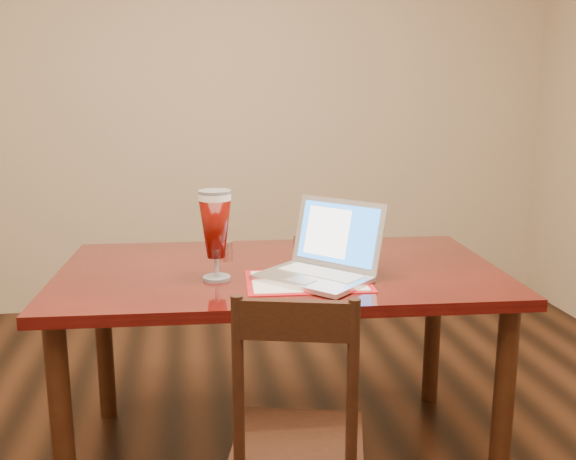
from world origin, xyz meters
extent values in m
cube|color=tan|center=(0.00, 2.50, 1.35)|extent=(4.50, 0.01, 2.70)
cube|color=#4B0D0A|center=(0.20, 0.64, 0.74)|extent=(1.66, 1.00, 0.04)
cylinder|color=black|center=(-0.55, 0.31, 0.36)|extent=(0.07, 0.07, 0.72)
cylinder|color=black|center=(0.90, 0.23, 0.36)|extent=(0.07, 0.07, 0.72)
cylinder|color=black|center=(-0.51, 1.05, 0.36)|extent=(0.07, 0.07, 0.72)
cylinder|color=black|center=(0.94, 0.97, 0.36)|extent=(0.07, 0.07, 0.72)
cube|color=#A80F15|center=(0.27, 0.45, 0.76)|extent=(0.44, 0.33, 0.00)
cube|color=beige|center=(0.27, 0.45, 0.76)|extent=(0.40, 0.28, 0.00)
cube|color=silver|center=(0.29, 0.45, 0.77)|extent=(0.43, 0.43, 0.02)
cube|color=silver|center=(0.32, 0.48, 0.78)|extent=(0.28, 0.29, 0.00)
cube|color=#B3B2B7|center=(0.23, 0.40, 0.78)|extent=(0.11, 0.11, 0.00)
cube|color=silver|center=(0.40, 0.56, 0.90)|extent=(0.30, 0.31, 0.24)
cube|color=blue|center=(0.40, 0.55, 0.90)|extent=(0.26, 0.27, 0.20)
cube|color=white|center=(0.36, 0.58, 0.90)|extent=(0.16, 0.16, 0.17)
cylinder|color=silver|center=(-0.04, 0.53, 0.76)|extent=(0.10, 0.10, 0.01)
cylinder|color=silver|center=(-0.04, 0.53, 0.80)|extent=(0.02, 0.02, 0.07)
cylinder|color=white|center=(-0.04, 0.53, 1.05)|extent=(0.11, 0.11, 0.02)
cylinder|color=silver|center=(-0.04, 0.53, 1.06)|extent=(0.11, 0.11, 0.01)
cylinder|color=silver|center=(0.02, 0.93, 0.78)|extent=(0.06, 0.06, 0.04)
cylinder|color=silver|center=(0.34, 1.00, 0.78)|extent=(0.06, 0.06, 0.04)
cube|color=black|center=(0.17, 0.05, 0.38)|extent=(0.45, 0.44, 0.04)
cylinder|color=black|center=(-0.01, -0.05, 0.64)|extent=(0.03, 0.03, 0.48)
cylinder|color=black|center=(0.28, -0.12, 0.64)|extent=(0.03, 0.03, 0.48)
cube|color=black|center=(0.13, -0.09, 0.82)|extent=(0.30, 0.10, 0.11)
camera|label=1|loc=(-0.13, -1.63, 1.40)|focal=40.00mm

